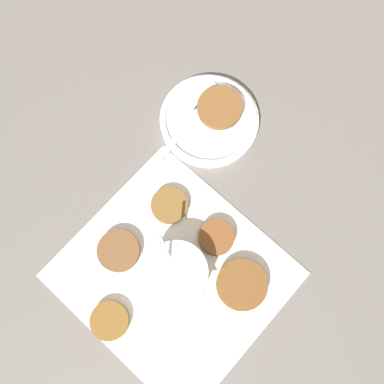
# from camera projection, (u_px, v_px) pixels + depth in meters

# --- Properties ---
(ground_plane) EXTENTS (4.00, 4.00, 0.00)m
(ground_plane) POSITION_uv_depth(u_px,v_px,m) (190.00, 264.00, 0.76)
(ground_plane) COLOR #605B56
(napkin) EXTENTS (0.38, 0.36, 0.00)m
(napkin) POSITION_uv_depth(u_px,v_px,m) (173.00, 274.00, 0.76)
(napkin) COLOR silver
(napkin) RESTS_ON ground_plane
(sauce_bowl) EXTENTS (0.11, 0.10, 0.10)m
(sauce_bowl) POSITION_uv_depth(u_px,v_px,m) (177.00, 274.00, 0.73)
(sauce_bowl) COLOR white
(sauce_bowl) RESTS_ON napkin
(fritter_0) EXTENTS (0.08, 0.08, 0.02)m
(fritter_0) POSITION_uv_depth(u_px,v_px,m) (242.00, 285.00, 0.74)
(fritter_0) COLOR brown
(fritter_0) RESTS_ON napkin
(fritter_1) EXTENTS (0.07, 0.07, 0.01)m
(fritter_1) POSITION_uv_depth(u_px,v_px,m) (119.00, 251.00, 0.76)
(fritter_1) COLOR brown
(fritter_1) RESTS_ON napkin
(fritter_2) EXTENTS (0.06, 0.06, 0.01)m
(fritter_2) POSITION_uv_depth(u_px,v_px,m) (169.00, 205.00, 0.78)
(fritter_2) COLOR brown
(fritter_2) RESTS_ON napkin
(fritter_3) EXTENTS (0.06, 0.06, 0.01)m
(fritter_3) POSITION_uv_depth(u_px,v_px,m) (110.00, 321.00, 0.73)
(fritter_3) COLOR brown
(fritter_3) RESTS_ON napkin
(fritter_4) EXTENTS (0.06, 0.06, 0.02)m
(fritter_4) POSITION_uv_depth(u_px,v_px,m) (216.00, 237.00, 0.76)
(fritter_4) COLOR brown
(fritter_4) RESTS_ON napkin
(serving_plate) EXTENTS (0.18, 0.18, 0.02)m
(serving_plate) POSITION_uv_depth(u_px,v_px,m) (209.00, 120.00, 0.82)
(serving_plate) COLOR white
(serving_plate) RESTS_ON ground_plane
(fritter_on_plate) EXTENTS (0.08, 0.08, 0.01)m
(fritter_on_plate) POSITION_uv_depth(u_px,v_px,m) (220.00, 108.00, 0.81)
(fritter_on_plate) COLOR brown
(fritter_on_plate) RESTS_ON serving_plate
(fork) EXTENTS (0.03, 0.19, 0.00)m
(fork) POSITION_uv_depth(u_px,v_px,m) (195.00, 116.00, 0.81)
(fork) COLOR silver
(fork) RESTS_ON serving_plate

